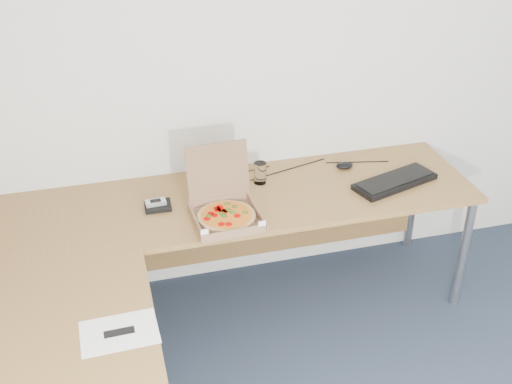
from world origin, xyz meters
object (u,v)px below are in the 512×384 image
object	(u,v)px
desk	(195,258)
keyboard	(395,182)
wallet	(158,206)
pizza_box	(226,212)
drinking_glass	(260,173)

from	to	relation	value
desk	keyboard	distance (m)	1.21
desk	keyboard	size ratio (longest dim) A/B	5.23
desk	wallet	xyz separation A→B (m)	(-0.11, 0.43, 0.04)
pizza_box	wallet	distance (m)	0.37
desk	pizza_box	world-z (taller)	pizza_box
pizza_box	wallet	xyz separation A→B (m)	(-0.31, 0.19, -0.03)
desk	drinking_glass	bearing A→B (deg)	49.86
keyboard	pizza_box	bearing A→B (deg)	168.55
desk	keyboard	bearing A→B (deg)	16.44
drinking_glass	keyboard	size ratio (longest dim) A/B	0.25
pizza_box	keyboard	size ratio (longest dim) A/B	0.78
pizza_box	drinking_glass	xyz separation A→B (m)	(0.26, 0.31, 0.02)
drinking_glass	keyboard	bearing A→B (deg)	-16.16
keyboard	desk	bearing A→B (deg)	178.95
wallet	keyboard	bearing A→B (deg)	-1.46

